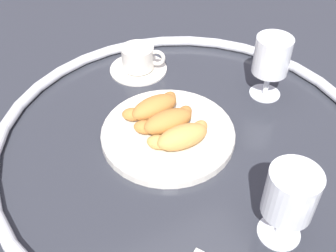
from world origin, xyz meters
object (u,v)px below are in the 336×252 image
croissant_large (182,136)px  croissant_extra (154,107)px  croissant_small (167,121)px  coffee_cup_near (139,61)px  pastry_plate (168,133)px  juice_glass_right (272,59)px  juice_glass_left (290,196)px

croissant_large → croissant_extra: size_ratio=1.00×
croissant_small → coffee_cup_near: size_ratio=1.01×
pastry_plate → croissant_small: size_ratio=1.91×
croissant_small → juice_glass_right: 0.26m
coffee_cup_near → juice_glass_right: 0.31m
croissant_large → juice_glass_right: bearing=13.4°
croissant_large → juice_glass_left: 0.24m
juice_glass_left → juice_glass_right: size_ratio=1.00×
coffee_cup_near → juice_glass_left: bearing=-91.5°
coffee_cup_near → juice_glass_left: size_ratio=0.97×
pastry_plate → croissant_extra: croissant_extra is taller
croissant_large → coffee_cup_near: 0.29m
coffee_cup_near → juice_glass_right: (0.20, -0.22, 0.07)m
coffee_cup_near → croissant_large: bearing=-100.8°
juice_glass_right → juice_glass_left: bearing=-126.4°
croissant_large → juice_glass_left: size_ratio=0.98×
croissant_extra → coffee_cup_near: bearing=72.4°
croissant_small → juice_glass_left: bearing=-81.4°
croissant_small → croissant_extra: same height
croissant_large → juice_glass_right: 0.27m
pastry_plate → croissant_extra: size_ratio=1.92×
pastry_plate → coffee_cup_near: bearing=76.7°
pastry_plate → juice_glass_left: juice_glass_left is taller
pastry_plate → croissant_small: (0.00, 0.00, 0.03)m
croissant_extra → coffee_cup_near: size_ratio=1.01×
croissant_extra → juice_glass_right: 0.27m
pastry_plate → croissant_extra: 0.06m
juice_glass_left → juice_glass_right: 0.36m
pastry_plate → juice_glass_left: (0.04, -0.28, 0.08)m
juice_glass_right → croissant_extra: bearing=171.3°
juice_glass_right → croissant_large: bearing=-166.6°
juice_glass_right → coffee_cup_near: bearing=131.9°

